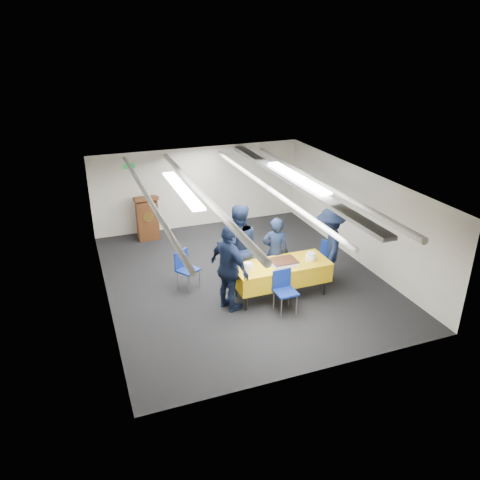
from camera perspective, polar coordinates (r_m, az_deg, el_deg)
name	(u,v)px	position (r m, az deg, el deg)	size (l,w,h in m)	color
ground	(242,277)	(10.84, 0.22, -4.59)	(7.00, 7.00, 0.00)	black
room_shell	(239,197)	(10.50, -0.07, 5.23)	(6.00, 7.00, 2.30)	silver
serving_table	(281,272)	(9.90, 5.04, -3.96)	(2.04, 0.82, 0.77)	black
sheet_cake	(284,262)	(9.77, 5.35, -2.69)	(0.56, 0.43, 0.10)	white
plate_stack_left	(248,267)	(9.45, 1.00, -3.30)	(0.20, 0.20, 0.17)	white
plate_stack_right	(311,257)	(10.01, 8.63, -2.01)	(0.23, 0.23, 0.16)	white
podium	(147,217)	(12.93, -11.25, 2.75)	(0.62, 0.53, 1.25)	brown
chair_near	(284,287)	(9.43, 5.36, -5.68)	(0.43, 0.43, 0.87)	gray
chair_right	(326,256)	(10.80, 10.44, -1.97)	(0.57, 0.57, 0.87)	gray
chair_left	(185,266)	(10.28, -6.73, -3.11)	(0.58, 0.58, 0.87)	gray
sailor_a	(275,252)	(10.24, 4.33, -1.46)	(0.58, 0.38, 1.60)	black
sailor_b	(238,247)	(10.06, -0.26, -0.85)	(0.94, 0.73, 1.92)	black
sailor_c	(229,269)	(9.25, -1.29, -3.50)	(1.07, 0.45, 1.83)	black
sailor_d	(329,245)	(10.56, 10.83, -0.63)	(1.11, 0.64, 1.73)	black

